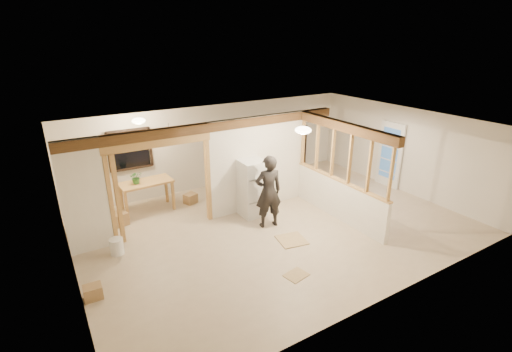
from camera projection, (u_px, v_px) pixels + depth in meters
floor at (276, 226)px, 9.15m from camera, size 9.00×6.50×0.01m
ceiling at (279, 126)px, 8.26m from camera, size 9.00×6.50×0.01m
wall_back at (217, 146)px, 11.30m from camera, size 9.00×0.01×2.50m
wall_front at (389, 239)px, 6.11m from camera, size 9.00×0.01×2.50m
wall_left at (67, 226)px, 6.52m from camera, size 0.01×6.50×2.50m
wall_right at (404, 150)px, 10.89m from camera, size 0.01×6.50×2.50m
partition_left_stub at (84, 197)px, 7.70m from camera, size 0.90×0.12×2.50m
partition_center at (258, 163)px, 9.76m from camera, size 2.80×0.12×2.50m
doorway_frame at (162, 188)px, 8.55m from camera, size 2.46×0.14×2.20m
header_beam_back at (215, 126)px, 8.78m from camera, size 7.00×0.18×0.22m
header_beam_right at (344, 127)px, 8.76m from camera, size 0.18×3.30×0.22m
pony_wall at (338, 199)px, 9.43m from camera, size 0.12×3.20×1.00m
stud_partition at (341, 156)px, 9.02m from camera, size 0.14×3.20×1.32m
window_back at (130, 150)px, 9.87m from camera, size 1.12×0.10×1.10m
french_door at (390, 155)px, 11.26m from camera, size 0.12×0.86×2.00m
ceiling_dome_main at (303, 130)px, 8.02m from camera, size 0.36×0.36×0.16m
ceiling_dome_util at (139, 121)px, 8.89m from camera, size 0.32×0.32×0.14m
hanging_bulb at (169, 137)px, 8.68m from camera, size 0.07×0.07×0.07m
refrigerator at (252, 188)px, 9.47m from camera, size 0.61×0.60×1.49m
woman at (268, 192)px, 8.84m from camera, size 0.73×0.56×1.82m
work_table at (147, 196)px, 9.80m from camera, size 1.36×0.73×0.84m
potted_plant at (136, 177)px, 9.47m from camera, size 0.31×0.27×0.34m
shop_vac at (88, 222)px, 8.72m from camera, size 0.54×0.54×0.59m
bookshelf at (295, 148)px, 12.68m from camera, size 0.78×0.26×1.55m
bucket at (117, 247)px, 7.90m from camera, size 0.36×0.36×0.36m
box_util_a at (191, 198)px, 10.34m from camera, size 0.40×0.37×0.28m
box_util_b at (120, 219)px, 9.16m from camera, size 0.41×0.41×0.32m
box_front at (93, 292)px, 6.58m from camera, size 0.32×0.26×0.25m
floor_panel_near at (292, 240)px, 8.49m from camera, size 0.71×0.71×0.02m
floor_panel_far at (296, 275)px, 7.25m from camera, size 0.50×0.43×0.01m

